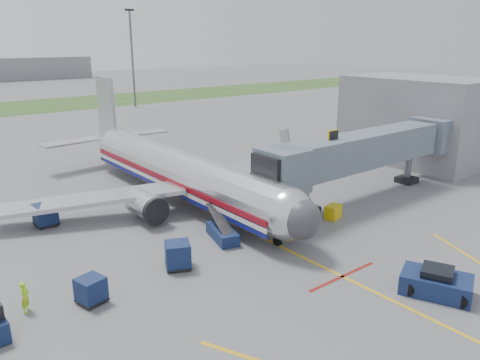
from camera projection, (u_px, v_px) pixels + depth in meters
ground at (297, 254)px, 32.21m from camera, size 400.00×400.00×0.00m
apron_markings at (389, 299)px, 26.65m from camera, size 21.52×50.00×0.01m
airliner at (180, 171)px, 42.88m from camera, size 32.10×35.67×10.25m
jet_bridge at (360, 152)px, 42.33m from camera, size 25.30×4.00×6.90m
terminal at (416, 120)px, 56.14m from camera, size 10.00×16.00×10.00m
light_mast_right at (132, 56)px, 100.25m from camera, size 2.00×0.44×20.40m
pushback_tug at (436, 283)px, 27.08m from camera, size 3.70×4.46×1.60m
baggage_cart_a at (178, 255)px, 30.10m from camera, size 2.14×2.14×1.74m
baggage_cart_b at (91, 290)px, 26.11m from camera, size 1.70×1.70×1.52m
baggage_cart_c at (45, 215)px, 37.02m from camera, size 1.69×1.69×1.78m
belt_loader at (222, 233)px, 34.55m from camera, size 2.28×4.39×2.07m
ground_power_cart at (333, 212)px, 38.58m from camera, size 1.59×1.25×1.13m
ramp_worker at (25, 297)px, 25.19m from camera, size 0.74×0.76×1.76m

